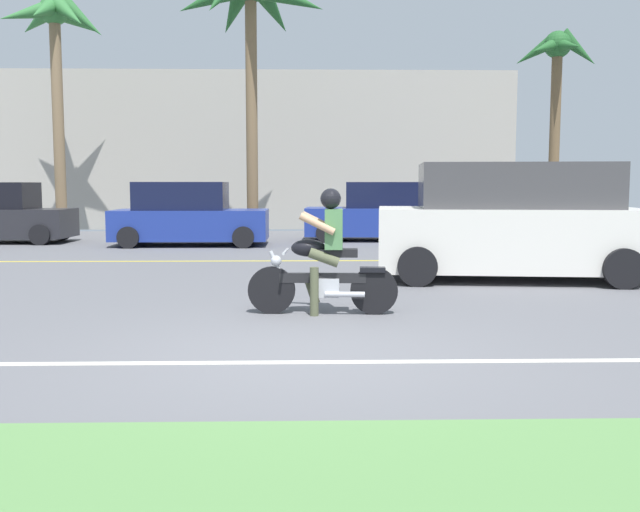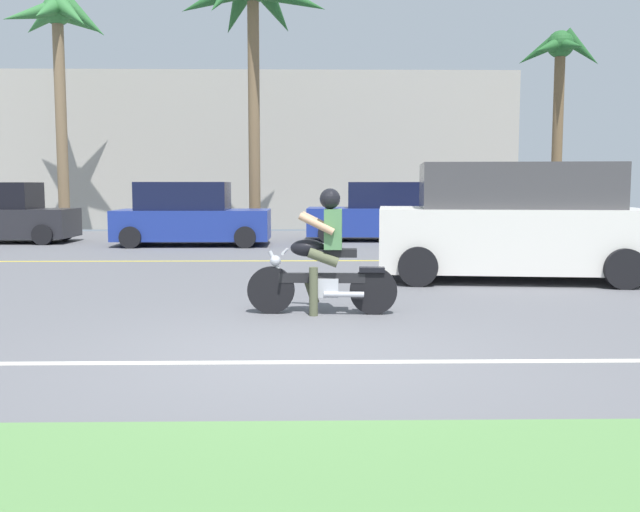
{
  "view_description": "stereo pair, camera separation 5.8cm",
  "coord_description": "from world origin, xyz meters",
  "px_view_note": "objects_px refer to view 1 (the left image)",
  "views": [
    {
      "loc": [
        0.0,
        -6.76,
        1.63
      ],
      "look_at": [
        0.24,
        2.95,
        0.64
      ],
      "focal_mm": 39.67,
      "sensor_mm": 36.0,
      "label": 1
    },
    {
      "loc": [
        0.06,
        -6.77,
        1.63
      ],
      "look_at": [
        0.24,
        2.95,
        0.64
      ],
      "focal_mm": 39.67,
      "sensor_mm": 36.0,
      "label": 2
    }
  ],
  "objects_px": {
    "palm_tree_0": "(557,68)",
    "palm_tree_1": "(250,5)",
    "motorcyclist": "(324,261)",
    "suv_nearby": "(511,223)",
    "parked_car_1": "(188,216)",
    "palm_tree_2": "(56,31)",
    "parked_car_2": "(383,214)"
  },
  "relations": [
    {
      "from": "palm_tree_0",
      "to": "palm_tree_1",
      "type": "distance_m",
      "value": 9.71
    },
    {
      "from": "motorcyclist",
      "to": "suv_nearby",
      "type": "xyz_separation_m",
      "value": [
        3.3,
        3.19,
        0.29
      ]
    },
    {
      "from": "motorcyclist",
      "to": "parked_car_1",
      "type": "relative_size",
      "value": 0.46
    },
    {
      "from": "palm_tree_0",
      "to": "motorcyclist",
      "type": "bearing_deg",
      "value": -119.51
    },
    {
      "from": "palm_tree_2",
      "to": "motorcyclist",
      "type": "bearing_deg",
      "value": -60.47
    },
    {
      "from": "parked_car_1",
      "to": "palm_tree_1",
      "type": "relative_size",
      "value": 0.5
    },
    {
      "from": "suv_nearby",
      "to": "palm_tree_1",
      "type": "bearing_deg",
      "value": 118.31
    },
    {
      "from": "suv_nearby",
      "to": "palm_tree_2",
      "type": "xyz_separation_m",
      "value": [
        -11.26,
        10.85,
        5.44
      ]
    },
    {
      "from": "parked_car_1",
      "to": "palm_tree_0",
      "type": "bearing_deg",
      "value": 17.22
    },
    {
      "from": "motorcyclist",
      "to": "palm_tree_2",
      "type": "relative_size",
      "value": 0.25
    },
    {
      "from": "motorcyclist",
      "to": "palm_tree_1",
      "type": "xyz_separation_m",
      "value": [
        -1.81,
        12.68,
        6.22
      ]
    },
    {
      "from": "parked_car_1",
      "to": "palm_tree_1",
      "type": "distance_m",
      "value": 6.75
    },
    {
      "from": "motorcyclist",
      "to": "palm_tree_1",
      "type": "bearing_deg",
      "value": 98.11
    },
    {
      "from": "palm_tree_1",
      "to": "parked_car_2",
      "type": "bearing_deg",
      "value": -14.14
    },
    {
      "from": "parked_car_2",
      "to": "palm_tree_2",
      "type": "bearing_deg",
      "value": 166.87
    },
    {
      "from": "parked_car_1",
      "to": "parked_car_2",
      "type": "relative_size",
      "value": 0.92
    },
    {
      "from": "parked_car_1",
      "to": "motorcyclist",
      "type": "bearing_deg",
      "value": -71.96
    },
    {
      "from": "suv_nearby",
      "to": "palm_tree_0",
      "type": "distance_m",
      "value": 12.14
    },
    {
      "from": "palm_tree_0",
      "to": "palm_tree_2",
      "type": "distance_m",
      "value": 15.72
    },
    {
      "from": "parked_car_1",
      "to": "parked_car_2",
      "type": "xyz_separation_m",
      "value": [
        5.4,
        1.48,
        0.0
      ]
    },
    {
      "from": "motorcyclist",
      "to": "palm_tree_0",
      "type": "distance_m",
      "value": 16.34
    },
    {
      "from": "parked_car_2",
      "to": "palm_tree_0",
      "type": "distance_m",
      "value": 7.47
    },
    {
      "from": "suv_nearby",
      "to": "parked_car_1",
      "type": "distance_m",
      "value": 9.66
    },
    {
      "from": "parked_car_2",
      "to": "motorcyclist",
      "type": "bearing_deg",
      "value": -100.06
    },
    {
      "from": "palm_tree_1",
      "to": "parked_car_1",
      "type": "bearing_deg",
      "value": -121.74
    },
    {
      "from": "suv_nearby",
      "to": "palm_tree_1",
      "type": "distance_m",
      "value": 12.3
    },
    {
      "from": "palm_tree_0",
      "to": "palm_tree_1",
      "type": "height_order",
      "value": "palm_tree_1"
    },
    {
      "from": "parked_car_1",
      "to": "parked_car_2",
      "type": "height_order",
      "value": "parked_car_2"
    },
    {
      "from": "palm_tree_0",
      "to": "palm_tree_2",
      "type": "bearing_deg",
      "value": 178.56
    },
    {
      "from": "motorcyclist",
      "to": "suv_nearby",
      "type": "distance_m",
      "value": 4.6
    },
    {
      "from": "palm_tree_1",
      "to": "palm_tree_2",
      "type": "height_order",
      "value": "palm_tree_1"
    },
    {
      "from": "suv_nearby",
      "to": "palm_tree_0",
      "type": "xyz_separation_m",
      "value": [
        4.42,
        10.45,
        4.32
      ]
    }
  ]
}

